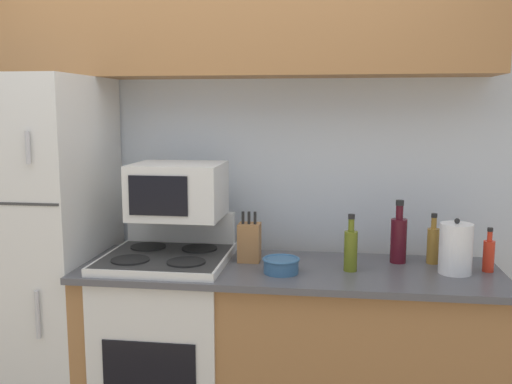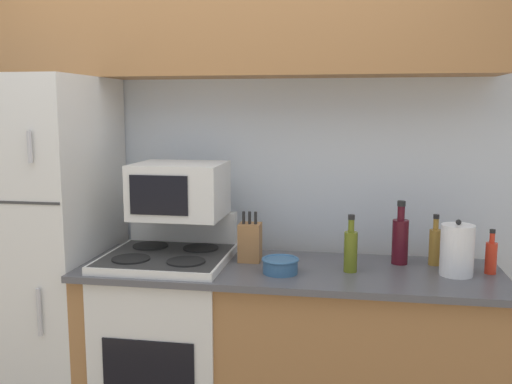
{
  "view_description": "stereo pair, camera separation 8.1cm",
  "coord_description": "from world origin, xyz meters",
  "px_view_note": "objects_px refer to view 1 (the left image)",
  "views": [
    {
      "loc": [
        0.56,
        -2.28,
        1.61
      ],
      "look_at": [
        0.21,
        0.26,
        1.24
      ],
      "focal_mm": 40.0,
      "sensor_mm": 36.0,
      "label": 1
    },
    {
      "loc": [
        0.64,
        -2.27,
        1.61
      ],
      "look_at": [
        0.21,
        0.26,
        1.24
      ],
      "focal_mm": 40.0,
      "sensor_mm": 36.0,
      "label": 2
    }
  ],
  "objects_px": {
    "bowl": "(281,265)",
    "bottle_olive_oil": "(351,249)",
    "bottle_hot_sauce": "(489,254)",
    "bottle_vinegar": "(433,244)",
    "bottle_wine_red": "(399,238)",
    "stove": "(169,344)",
    "knife_block": "(249,242)",
    "microwave": "(178,190)",
    "kettle": "(456,248)",
    "refrigerator": "(31,253)"
  },
  "relations": [
    {
      "from": "stove",
      "to": "bowl",
      "type": "bearing_deg",
      "value": -10.48
    },
    {
      "from": "bottle_vinegar",
      "to": "stove",
      "type": "bearing_deg",
      "value": -173.0
    },
    {
      "from": "bottle_hot_sauce",
      "to": "bottle_olive_oil",
      "type": "xyz_separation_m",
      "value": [
        -0.61,
        -0.08,
        0.02
      ]
    },
    {
      "from": "stove",
      "to": "microwave",
      "type": "bearing_deg",
      "value": 69.67
    },
    {
      "from": "refrigerator",
      "to": "microwave",
      "type": "height_order",
      "value": "refrigerator"
    },
    {
      "from": "stove",
      "to": "kettle",
      "type": "bearing_deg",
      "value": -0.1
    },
    {
      "from": "microwave",
      "to": "bottle_wine_red",
      "type": "height_order",
      "value": "microwave"
    },
    {
      "from": "bowl",
      "to": "bottle_hot_sauce",
      "type": "relative_size",
      "value": 0.84
    },
    {
      "from": "stove",
      "to": "bottle_wine_red",
      "type": "height_order",
      "value": "bottle_wine_red"
    },
    {
      "from": "bottle_wine_red",
      "to": "kettle",
      "type": "relative_size",
      "value": 1.2
    },
    {
      "from": "refrigerator",
      "to": "bottle_hot_sauce",
      "type": "height_order",
      "value": "refrigerator"
    },
    {
      "from": "refrigerator",
      "to": "knife_block",
      "type": "bearing_deg",
      "value": -0.34
    },
    {
      "from": "microwave",
      "to": "kettle",
      "type": "bearing_deg",
      "value": -4.43
    },
    {
      "from": "bottle_olive_oil",
      "to": "bottle_vinegar",
      "type": "distance_m",
      "value": 0.43
    },
    {
      "from": "stove",
      "to": "kettle",
      "type": "xyz_separation_m",
      "value": [
        1.32,
        -0.0,
        0.52
      ]
    },
    {
      "from": "microwave",
      "to": "bowl",
      "type": "bearing_deg",
      "value": -21.02
    },
    {
      "from": "knife_block",
      "to": "kettle",
      "type": "bearing_deg",
      "value": -4.72
    },
    {
      "from": "microwave",
      "to": "bottle_olive_oil",
      "type": "height_order",
      "value": "microwave"
    },
    {
      "from": "refrigerator",
      "to": "bowl",
      "type": "relative_size",
      "value": 10.56
    },
    {
      "from": "stove",
      "to": "knife_block",
      "type": "distance_m",
      "value": 0.64
    },
    {
      "from": "microwave",
      "to": "kettle",
      "type": "xyz_separation_m",
      "value": [
        1.29,
        -0.1,
        -0.22
      ]
    },
    {
      "from": "refrigerator",
      "to": "bowl",
      "type": "distance_m",
      "value": 1.31
    },
    {
      "from": "stove",
      "to": "refrigerator",
      "type": "bearing_deg",
      "value": 173.69
    },
    {
      "from": "bottle_wine_red",
      "to": "microwave",
      "type": "bearing_deg",
      "value": -177.24
    },
    {
      "from": "bowl",
      "to": "bottle_olive_oil",
      "type": "height_order",
      "value": "bottle_olive_oil"
    },
    {
      "from": "bowl",
      "to": "bottle_hot_sauce",
      "type": "bearing_deg",
      "value": 9.4
    },
    {
      "from": "stove",
      "to": "bottle_hot_sauce",
      "type": "bearing_deg",
      "value": 1.9
    },
    {
      "from": "bottle_hot_sauce",
      "to": "refrigerator",
      "type": "bearing_deg",
      "value": 179.16
    },
    {
      "from": "microwave",
      "to": "bottle_wine_red",
      "type": "distance_m",
      "value": 1.08
    },
    {
      "from": "refrigerator",
      "to": "stove",
      "type": "relative_size",
      "value": 1.63
    },
    {
      "from": "bottle_wine_red",
      "to": "refrigerator",
      "type": "bearing_deg",
      "value": -177.91
    },
    {
      "from": "microwave",
      "to": "knife_block",
      "type": "xyz_separation_m",
      "value": [
        0.35,
        -0.02,
        -0.24
      ]
    },
    {
      "from": "stove",
      "to": "bowl",
      "type": "xyz_separation_m",
      "value": [
        0.56,
        -0.1,
        0.45
      ]
    },
    {
      "from": "bottle_hot_sauce",
      "to": "kettle",
      "type": "bearing_deg",
      "value": -161.64
    },
    {
      "from": "microwave",
      "to": "bottle_hot_sauce",
      "type": "distance_m",
      "value": 1.47
    },
    {
      "from": "bowl",
      "to": "kettle",
      "type": "height_order",
      "value": "kettle"
    },
    {
      "from": "bottle_olive_oil",
      "to": "bottle_wine_red",
      "type": "distance_m",
      "value": 0.29
    },
    {
      "from": "stove",
      "to": "knife_block",
      "type": "bearing_deg",
      "value": 10.91
    },
    {
      "from": "bottle_hot_sauce",
      "to": "microwave",
      "type": "bearing_deg",
      "value": 178.08
    },
    {
      "from": "microwave",
      "to": "bowl",
      "type": "relative_size",
      "value": 2.57
    },
    {
      "from": "bottle_hot_sauce",
      "to": "bottle_vinegar",
      "type": "distance_m",
      "value": 0.25
    },
    {
      "from": "stove",
      "to": "bottle_hot_sauce",
      "type": "distance_m",
      "value": 1.56
    },
    {
      "from": "bowl",
      "to": "bottle_vinegar",
      "type": "height_order",
      "value": "bottle_vinegar"
    },
    {
      "from": "bowl",
      "to": "kettle",
      "type": "bearing_deg",
      "value": 7.52
    },
    {
      "from": "bottle_olive_oil",
      "to": "microwave",
      "type": "bearing_deg",
      "value": 171.48
    },
    {
      "from": "microwave",
      "to": "knife_block",
      "type": "relative_size",
      "value": 1.77
    },
    {
      "from": "bowl",
      "to": "bottle_vinegar",
      "type": "bearing_deg",
      "value": 20.32
    },
    {
      "from": "refrigerator",
      "to": "knife_block",
      "type": "relative_size",
      "value": 7.27
    },
    {
      "from": "knife_block",
      "to": "bottle_hot_sauce",
      "type": "xyz_separation_m",
      "value": [
        1.09,
        -0.03,
        -0.02
      ]
    },
    {
      "from": "bottle_vinegar",
      "to": "bottle_wine_red",
      "type": "bearing_deg",
      "value": -178.06
    }
  ]
}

